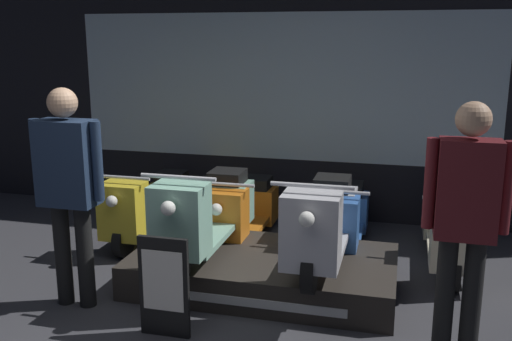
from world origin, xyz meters
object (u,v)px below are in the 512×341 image
price_sign_board (164,287)px  scooter_display_right (323,222)px  person_right_browsing (466,212)px  scooter_backrow_3 (450,230)px  person_left_browsing (68,179)px  scooter_display_left (207,213)px  scooter_backrow_2 (341,221)px  scooter_backrow_1 (242,213)px  scooter_backrow_0 (151,206)px

price_sign_board → scooter_display_right: bearing=45.0°
person_right_browsing → scooter_backrow_3: bearing=87.8°
scooter_backrow_3 → person_left_browsing: 3.48m
scooter_backrow_3 → person_right_browsing: bearing=-92.2°
scooter_display_left → person_left_browsing: 1.20m
scooter_display_left → scooter_backrow_2: bearing=42.1°
person_left_browsing → person_right_browsing: (2.91, 0.00, -0.04)m
scooter_display_right → scooter_backrow_2: scooter_display_right is taller
scooter_display_left → scooter_backrow_1: 1.01m
scooter_display_right → person_left_browsing: size_ratio=0.96×
scooter_display_right → person_left_browsing: person_left_browsing is taller
scooter_display_left → scooter_backrow_1: size_ratio=1.00×
scooter_backrow_1 → person_right_browsing: size_ratio=0.97×
scooter_display_left → person_left_browsing: size_ratio=0.96×
person_left_browsing → price_sign_board: bearing=-17.8°
scooter_display_right → person_right_browsing: (1.02, -0.70, 0.38)m
scooter_backrow_0 → scooter_backrow_2: 2.06m
scooter_backrow_2 → scooter_backrow_3: 1.03m
person_right_browsing → scooter_backrow_0: bearing=151.2°
scooter_backrow_3 → person_left_browsing: (-2.98, -1.66, 0.71)m
scooter_display_left → person_right_browsing: 2.18m
scooter_backrow_1 → scooter_backrow_2: bearing=0.0°
scooter_display_left → person_right_browsing: size_ratio=0.97×
scooter_display_right → scooter_backrow_3: 1.48m
scooter_backrow_3 → person_right_browsing: (-0.06, -1.66, 0.67)m
scooter_display_left → person_left_browsing: person_left_browsing is taller
scooter_backrow_3 → scooter_display_right: bearing=-138.5°
scooter_backrow_0 → scooter_backrow_2: bearing=0.0°
scooter_backrow_2 → person_right_browsing: (0.96, -1.66, 0.67)m
scooter_display_right → person_right_browsing: 1.30m
scooter_backrow_2 → person_left_browsing: bearing=-139.5°
scooter_display_right → price_sign_board: size_ratio=2.24×
scooter_backrow_2 → person_right_browsing: size_ratio=0.97×
scooter_backrow_0 → scooter_backrow_1: bearing=0.0°
scooter_display_left → scooter_backrow_1: (0.04, 0.96, -0.29)m
scooter_display_left → person_right_browsing: bearing=-19.0°
scooter_display_right → price_sign_board: bearing=-135.0°
scooter_backrow_0 → person_right_browsing: bearing=-28.8°
scooter_backrow_2 → scooter_backrow_3: (1.03, 0.00, 0.00)m
scooter_display_left → scooter_backrow_2: (1.07, 0.96, -0.29)m
scooter_backrow_1 → scooter_backrow_2: (1.03, 0.00, 0.00)m
person_right_browsing → price_sign_board: 2.13m
scooter_display_left → person_right_browsing: person_right_browsing is taller
scooter_display_right → person_right_browsing: person_right_browsing is taller
scooter_backrow_2 → person_left_browsing: person_left_browsing is taller
scooter_backrow_0 → scooter_backrow_1: (1.03, 0.00, 0.00)m
scooter_display_left → scooter_backrow_2: 1.47m
scooter_display_left → price_sign_board: scooter_display_left is taller
scooter_backrow_2 → person_right_browsing: bearing=-59.9°
scooter_display_right → scooter_backrow_3: bearing=41.5°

